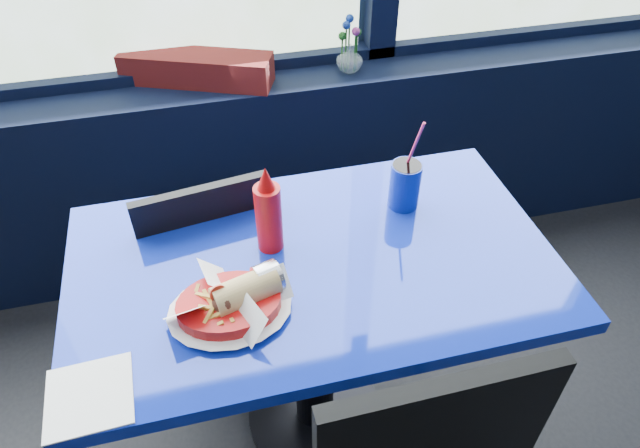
{
  "coord_description": "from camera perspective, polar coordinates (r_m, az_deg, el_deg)",
  "views": [
    {
      "loc": [
        0.08,
        1.03,
        1.76
      ],
      "look_at": [
        0.31,
        1.98,
        0.88
      ],
      "focal_mm": 32.0,
      "sensor_mm": 36.0,
      "label": 1
    }
  ],
  "objects": [
    {
      "name": "food_basket",
      "position": [
        1.29,
        -8.86,
        -7.79
      ],
      "size": [
        0.27,
        0.27,
        0.09
      ],
      "rotation": [
        0.0,
        0.0,
        -0.15
      ],
      "color": "#B30B0C",
      "rests_on": "near_table"
    },
    {
      "name": "soda_cup",
      "position": [
        1.55,
        8.49,
        3.96
      ],
      "size": [
        0.08,
        0.08,
        0.28
      ],
      "rotation": [
        0.0,
        0.0,
        -0.35
      ],
      "color": "navy",
      "rests_on": "near_table"
    },
    {
      "name": "ketchup_bottle",
      "position": [
        1.38,
        -5.18,
        1.07
      ],
      "size": [
        0.07,
        0.07,
        0.25
      ],
      "color": "#B30B0C",
      "rests_on": "near_table"
    },
    {
      "name": "planter_box",
      "position": [
        2.07,
        -12.25,
        14.99
      ],
      "size": [
        0.53,
        0.32,
        0.1
      ],
      "primitive_type": "cube",
      "rotation": [
        0.0,
        0.0,
        -0.39
      ],
      "color": "maroon",
      "rests_on": "window_sill"
    },
    {
      "name": "window_sill",
      "position": [
        2.29,
        -13.1,
        4.24
      ],
      "size": [
        5.0,
        0.26,
        0.8
      ],
      "primitive_type": "cube",
      "color": "black",
      "rests_on": "ground"
    },
    {
      "name": "near_table",
      "position": [
        1.55,
        -0.62,
        -8.25
      ],
      "size": [
        1.2,
        0.7,
        0.75
      ],
      "color": "black",
      "rests_on": "ground"
    },
    {
      "name": "napkin",
      "position": [
        1.26,
        -22.07,
        -15.67
      ],
      "size": [
        0.17,
        0.17,
        0.0
      ],
      "primitive_type": "cube",
      "rotation": [
        0.0,
        0.0,
        0.04
      ],
      "color": "white",
      "rests_on": "near_table"
    },
    {
      "name": "flower_vase",
      "position": [
        2.1,
        2.99,
        16.52
      ],
      "size": [
        0.12,
        0.12,
        0.2
      ],
      "rotation": [
        0.0,
        0.0,
        0.28
      ],
      "color": "silver",
      "rests_on": "window_sill"
    },
    {
      "name": "chair_near_back",
      "position": [
        1.81,
        -10.17,
        -3.35
      ],
      "size": [
        0.44,
        0.44,
        0.85
      ],
      "rotation": [
        0.0,
        0.0,
        3.29
      ],
      "color": "black",
      "rests_on": "ground"
    }
  ]
}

